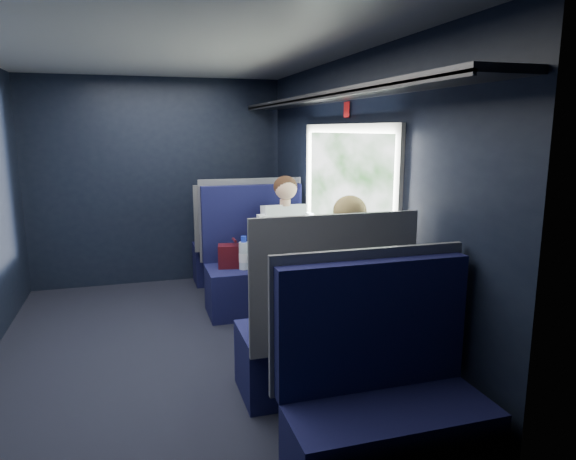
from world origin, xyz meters
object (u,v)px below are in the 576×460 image
object	(u,v)px
seat_row_back	(384,409)
man	(287,239)
bottle_small	(325,234)
seat_bay_near	(257,267)
table	(304,264)
seat_bay_far	(319,336)
woman	(345,279)
laptop	(322,244)
cup	(313,238)
seat_row_front	(239,247)

from	to	relation	value
seat_row_back	man	distance (m)	2.53
bottle_small	seat_bay_near	bearing A→B (deg)	130.99
table	seat_bay_far	bearing A→B (deg)	-101.78
woman	laptop	world-z (taller)	woman
table	laptop	distance (m)	0.24
seat_bay_near	cup	world-z (taller)	seat_bay_near
seat_row_front	table	bearing A→B (deg)	-84.20
seat_bay_far	cup	distance (m)	1.38
cup	seat_bay_near	bearing A→B (deg)	130.95
seat_bay_far	woman	distance (m)	0.43
seat_row_front	laptop	bearing A→B (deg)	-78.13
seat_bay_near	cup	bearing A→B (deg)	-49.05
woman	cup	distance (m)	1.12
man	laptop	world-z (taller)	man
seat_bay_near	man	world-z (taller)	man
laptop	man	bearing A→B (deg)	100.19
laptop	bottle_small	size ratio (longest dim) A/B	1.67
man	seat_bay_far	bearing A→B (deg)	-99.03
seat_bay_near	bottle_small	distance (m)	0.85
seat_row_front	woman	size ratio (longest dim) A/B	0.88
seat_bay_far	laptop	distance (m)	1.08
table	man	bearing A→B (deg)	84.48
seat_bay_far	seat_row_back	size ratio (longest dim) A/B	1.09
seat_bay_far	cup	world-z (taller)	seat_bay_far
seat_bay_near	man	bearing A→B (deg)	-33.90
seat_bay_near	bottle_small	world-z (taller)	seat_bay_near
seat_row_back	laptop	world-z (taller)	seat_row_back
seat_bay_near	man	xyz separation A→B (m)	(0.26, -0.17, 0.30)
woman	man	bearing A→B (deg)	90.00
seat_row_back	bottle_small	xyz separation A→B (m)	(0.48, 2.11, 0.42)
table	seat_bay_far	xyz separation A→B (m)	(-0.18, -0.87, -0.25)
table	seat_bay_near	distance (m)	0.93
seat_row_front	laptop	xyz separation A→B (m)	(0.36, -1.73, 0.39)
table	laptop	xyz separation A→B (m)	(0.18, 0.07, 0.14)
table	bottle_small	size ratio (longest dim) A/B	4.98
seat_bay_far	seat_row_back	xyz separation A→B (m)	(0.00, -0.92, -0.00)
woman	table	bearing A→B (deg)	95.45
bottle_small	man	bearing A→B (deg)	120.63
laptop	cup	distance (m)	0.33
man	laptop	distance (m)	0.65
man	table	bearing A→B (deg)	-95.52
table	seat_row_front	xyz separation A→B (m)	(-0.18, 1.80, -0.25)
woman	laptop	bearing A→B (deg)	81.69
man	bottle_small	distance (m)	0.46
bottle_small	cup	world-z (taller)	bottle_small
seat_row_front	laptop	size ratio (longest dim) A/B	3.45
laptop	bottle_small	world-z (taller)	laptop
cup	laptop	bearing A→B (deg)	-97.17
laptop	bottle_small	bearing A→B (deg)	64.22
man	laptop	bearing A→B (deg)	-79.81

